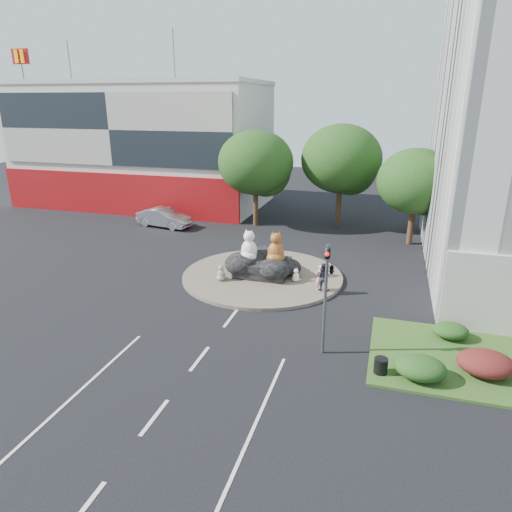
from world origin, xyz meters
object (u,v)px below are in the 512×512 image
at_px(litter_bin, 381,366).
at_px(pedestrian_pink, 320,277).
at_px(cat_white, 249,245).
at_px(kitten_calico, 221,272).
at_px(kitten_white, 296,275).
at_px(parked_car, 164,218).
at_px(pedestrian_dark, 323,277).
at_px(cat_tabby, 276,247).

bearing_deg(litter_bin, pedestrian_pink, 115.86).
distance_m(cat_white, litter_bin, 12.26).
bearing_deg(litter_bin, kitten_calico, 142.48).
bearing_deg(cat_white, pedestrian_pink, 2.05).
bearing_deg(kitten_calico, pedestrian_pink, 15.06).
relative_size(kitten_white, parked_car, 0.17).
relative_size(cat_white, kitten_calico, 2.01).
bearing_deg(pedestrian_dark, kitten_calico, 3.16).
height_order(cat_tabby, pedestrian_pink, cat_tabby).
distance_m(kitten_calico, kitten_white, 4.52).
relative_size(cat_tabby, kitten_white, 2.39).
height_order(kitten_white, parked_car, parked_car).
xyz_separation_m(pedestrian_dark, parked_car, (-15.53, 10.68, -0.20)).
bearing_deg(cat_white, cat_tabby, 21.33).
bearing_deg(pedestrian_dark, kitten_white, -26.63).
bearing_deg(pedestrian_pink, parked_car, -75.63).
bearing_deg(pedestrian_pink, kitten_white, -70.80).
height_order(pedestrian_pink, pedestrian_dark, pedestrian_dark).
bearing_deg(pedestrian_dark, cat_tabby, -22.72).
bearing_deg(kitten_calico, pedestrian_dark, 14.66).
distance_m(cat_tabby, pedestrian_pink, 3.43).
height_order(cat_tabby, pedestrian_dark, cat_tabby).
height_order(cat_tabby, kitten_calico, cat_tabby).
bearing_deg(kitten_calico, cat_tabby, 40.82).
distance_m(cat_white, kitten_calico, 2.43).
xyz_separation_m(cat_white, pedestrian_dark, (4.80, -1.28, -1.08)).
bearing_deg(parked_car, litter_bin, -124.05).
bearing_deg(parked_car, kitten_white, -115.50).
xyz_separation_m(cat_tabby, parked_car, (-12.40, 9.28, -1.27)).
height_order(cat_white, pedestrian_dark, cat_white).
distance_m(kitten_white, pedestrian_dark, 2.02).
bearing_deg(kitten_white, cat_tabby, 107.96).
height_order(cat_tabby, kitten_white, cat_tabby).
bearing_deg(kitten_calico, litter_bin, -24.62).
bearing_deg(kitten_calico, kitten_white, 27.21).
height_order(parked_car, litter_bin, parked_car).
bearing_deg(cat_tabby, pedestrian_dark, -30.09).
bearing_deg(cat_tabby, kitten_white, -24.79).
relative_size(pedestrian_dark, litter_bin, 2.56).
bearing_deg(pedestrian_pink, litter_bin, 74.98).
bearing_deg(litter_bin, cat_white, 133.13).
distance_m(pedestrian_dark, parked_car, 18.85).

